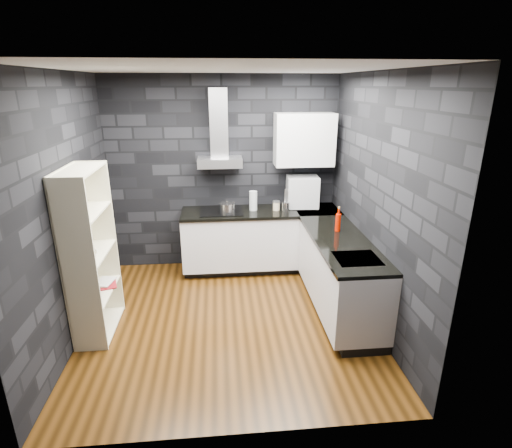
{
  "coord_description": "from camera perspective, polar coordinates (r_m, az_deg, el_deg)",
  "views": [
    {
      "loc": [
        -0.07,
        -3.98,
        2.57
      ],
      "look_at": [
        0.35,
        0.45,
        1.0
      ],
      "focal_mm": 28.0,
      "sensor_mm": 36.0,
      "label": 1
    }
  ],
  "objects": [
    {
      "name": "counter_corner_top",
      "position": [
        5.71,
        8.72,
        1.99
      ],
      "size": [
        0.62,
        0.62,
        0.04
      ],
      "primitive_type": "cube",
      "color": "black",
      "rests_on": "counter_right_cab"
    },
    {
      "name": "ground",
      "position": [
        4.74,
        -3.81,
        -13.47
      ],
      "size": [
        3.2,
        3.2,
        0.0
      ],
      "primitive_type": "plane",
      "color": "#49290C"
    },
    {
      "name": "bookshelf",
      "position": [
        4.48,
        -22.55,
        -3.99
      ],
      "size": [
        0.35,
        0.81,
        1.8
      ],
      "primitive_type": "cube",
      "rotation": [
        0.0,
        0.0,
        0.02
      ],
      "color": "beige",
      "rests_on": "ground"
    },
    {
      "name": "storage_jar",
      "position": [
        5.56,
        2.91,
        2.57
      ],
      "size": [
        0.11,
        0.11,
        0.11
      ],
      "primitive_type": "cylinder",
      "rotation": [
        0.0,
        0.0,
        -0.18
      ],
      "color": "beige",
      "rests_on": "counter_back_top"
    },
    {
      "name": "upper_cabinet",
      "position": [
        5.57,
        6.89,
        11.88
      ],
      "size": [
        0.8,
        0.35,
        0.7
      ],
      "primitive_type": "cube",
      "color": "silver",
      "rests_on": "wall_back"
    },
    {
      "name": "ceiling",
      "position": [
        3.98,
        -4.73,
        21.26
      ],
      "size": [
        3.2,
        3.2,
        0.0
      ],
      "primitive_type": "plane",
      "rotation": [
        3.14,
        0.0,
        0.0
      ],
      "color": "white"
    },
    {
      "name": "counter_right_top",
      "position": [
        4.62,
        12.12,
        -2.47
      ],
      "size": [
        0.62,
        1.8,
        0.04
      ],
      "primitive_type": "cube",
      "color": "black",
      "rests_on": "counter_right_cab"
    },
    {
      "name": "counter_back_top",
      "position": [
        5.56,
        0.72,
        1.75
      ],
      "size": [
        2.2,
        0.62,
        0.04
      ],
      "primitive_type": "cube",
      "color": "black",
      "rests_on": "counter_back_cab"
    },
    {
      "name": "counter_back_cab",
      "position": [
        5.7,
        0.69,
        -2.05
      ],
      "size": [
        2.2,
        0.6,
        0.76
      ],
      "primitive_type": "cube",
      "color": "silver",
      "rests_on": "ground"
    },
    {
      "name": "wall_left",
      "position": [
        4.44,
        -25.68,
        1.53
      ],
      "size": [
        0.05,
        3.2,
        2.7
      ],
      "primitive_type": "cube",
      "color": "black",
      "rests_on": "ground"
    },
    {
      "name": "appliance_garage",
      "position": [
        5.7,
        6.64,
        4.62
      ],
      "size": [
        0.45,
        0.36,
        0.43
      ],
      "primitive_type": "cube",
      "rotation": [
        0.0,
        0.0,
        -0.06
      ],
      "color": "#BABDC3",
      "rests_on": "counter_back_top"
    },
    {
      "name": "hood_body",
      "position": [
        5.5,
        -5.18,
        8.78
      ],
      "size": [
        0.6,
        0.34,
        0.12
      ],
      "primitive_type": "cube",
      "color": "silver",
      "rests_on": "wall_back"
    },
    {
      "name": "sink_rim",
      "position": [
        4.18,
        14.26,
        -4.82
      ],
      "size": [
        0.44,
        0.4,
        0.01
      ],
      "primitive_type": "cube",
      "color": "silver",
      "rests_on": "counter_right_top"
    },
    {
      "name": "book_second",
      "position": [
        4.79,
        -21.89,
        -6.44
      ],
      "size": [
        0.18,
        0.06,
        0.24
      ],
      "primitive_type": "imported",
      "rotation": [
        0.0,
        0.0,
        -0.22
      ],
      "color": "#B2B2B2",
      "rests_on": "bookshelf"
    },
    {
      "name": "glass_vase",
      "position": [
        5.54,
        -0.4,
        3.34
      ],
      "size": [
        0.12,
        0.12,
        0.27
      ],
      "primitive_type": "cylinder",
      "rotation": [
        0.0,
        0.0,
        0.11
      ],
      "color": "silver",
      "rests_on": "counter_back_top"
    },
    {
      "name": "hood_chimney",
      "position": [
        5.5,
        -5.35,
        14.14
      ],
      "size": [
        0.24,
        0.2,
        0.9
      ],
      "primitive_type": "cube",
      "color": "silver",
      "rests_on": "hood_body"
    },
    {
      "name": "utensil_crock",
      "position": [
        5.52,
        4.27,
        2.47
      ],
      "size": [
        0.13,
        0.13,
        0.13
      ],
      "primitive_type": "cylinder",
      "rotation": [
        0.0,
        0.0,
        -0.32
      ],
      "color": "#AFAFB3",
      "rests_on": "counter_back_top"
    },
    {
      "name": "book_red",
      "position": [
        4.72,
        -21.67,
        -7.11
      ],
      "size": [
        0.18,
        0.07,
        0.24
      ],
      "primitive_type": "imported",
      "rotation": [
        0.0,
        0.0,
        0.29
      ],
      "color": "maroon",
      "rests_on": "bookshelf"
    },
    {
      "name": "counter_right_cab",
      "position": [
        4.78,
        11.9,
        -6.92
      ],
      "size": [
        0.6,
        1.8,
        0.76
      ],
      "primitive_type": "cube",
      "color": "silver",
      "rests_on": "ground"
    },
    {
      "name": "wall_right",
      "position": [
        4.49,
        17.0,
        2.82
      ],
      "size": [
        0.05,
        3.2,
        2.7
      ],
      "primitive_type": "cube",
      "color": "black",
      "rests_on": "ground"
    },
    {
      "name": "toekick_right",
      "position": [
        5.0,
        12.0,
        -11.32
      ],
      "size": [
        0.5,
        1.78,
        0.1
      ],
      "primitive_type": "cube",
      "color": "black",
      "rests_on": "ground"
    },
    {
      "name": "red_bottle",
      "position": [
        4.85,
        11.63,
        0.2
      ],
      "size": [
        0.07,
        0.07,
        0.21
      ],
      "primitive_type": "cylinder",
      "rotation": [
        0.0,
        0.0,
        -0.09
      ],
      "color": "#AA1300",
      "rests_on": "counter_right_top"
    },
    {
      "name": "pot",
      "position": [
        5.42,
        -4.14,
        2.26
      ],
      "size": [
        0.24,
        0.24,
        0.12
      ],
      "primitive_type": "cylinder",
      "rotation": [
        0.0,
        0.0,
        -0.21
      ],
      "color": "#AFAFB3",
      "rests_on": "cooktop"
    },
    {
      "name": "wall_back",
      "position": [
        5.73,
        -4.63,
        7.09
      ],
      "size": [
        3.2,
        0.05,
        2.7
      ],
      "primitive_type": "cube",
      "color": "black",
      "rests_on": "ground"
    },
    {
      "name": "cooktop",
      "position": [
        5.53,
        -4.97,
        1.87
      ],
      "size": [
        0.58,
        0.5,
        0.01
      ],
      "primitive_type": "cube",
      "color": "black",
      "rests_on": "counter_back_top"
    },
    {
      "name": "fruit_bowl",
      "position": [
        4.36,
        -23.05,
        -4.17
      ],
      "size": [
        0.25,
        0.25,
        0.05
      ],
      "primitive_type": "imported",
      "rotation": [
        0.0,
        0.0,
        0.18
      ],
      "color": "white",
      "rests_on": "bookshelf"
    },
    {
      "name": "toekick_back",
      "position": [
        5.91,
        0.63,
        -5.79
      ],
      "size": [
        2.18,
        0.5,
        0.1
      ],
      "primitive_type": "cube",
      "color": "black",
      "rests_on": "ground"
    },
    {
      "name": "wall_front",
      "position": [
        2.65,
        -3.32,
        -7.98
      ],
      "size": [
        3.2,
        0.05,
        2.7
      ],
      "primitive_type": "cube",
      "color": "black",
      "rests_on": "ground"
    }
  ]
}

